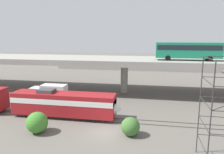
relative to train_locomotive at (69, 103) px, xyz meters
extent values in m
plane|color=#605B54|center=(6.28, -4.00, -2.19)|extent=(260.00, 260.00, 0.00)
cube|color=#59544C|center=(6.28, -0.71, -2.13)|extent=(110.00, 0.12, 0.12)
cube|color=#59544C|center=(6.28, 0.71, -2.13)|extent=(110.00, 0.12, 0.12)
cube|color=maroon|center=(-0.77, 0.00, -0.11)|extent=(15.42, 3.00, 3.20)
cube|color=white|center=(-0.77, 0.00, 0.46)|extent=(15.42, 3.04, 0.77)
cone|color=white|center=(6.94, 0.00, -0.43)|extent=(2.10, 2.85, 2.85)
cube|color=black|center=(5.36, 0.00, 0.78)|extent=(2.10, 2.70, 1.02)
cube|color=#3F3F42|center=(-3.40, 0.00, 1.74)|extent=(2.40, 1.80, 0.50)
cylinder|color=black|center=(4.05, 1.35, -1.71)|extent=(0.96, 0.18, 0.96)
cylinder|color=black|center=(4.05, -1.35, -1.71)|extent=(0.96, 0.18, 0.96)
cylinder|color=black|center=(-5.59, 1.35, -1.71)|extent=(0.96, 0.18, 0.96)
cylinder|color=black|center=(-5.59, -1.35, -1.71)|extent=(0.96, 0.18, 0.96)
cube|color=gray|center=(6.28, 16.00, 4.58)|extent=(96.00, 11.85, 1.11)
cylinder|color=gray|center=(6.28, 16.00, 0.92)|extent=(1.50, 1.50, 6.22)
cube|color=#197A56|center=(18.62, 14.24, 7.09)|extent=(12.00, 2.55, 2.90)
cube|color=black|center=(18.62, 14.24, 7.61)|extent=(11.52, 2.59, 0.93)
cube|color=black|center=(24.57, 14.24, 7.44)|extent=(0.08, 2.30, 1.74)
cylinder|color=black|center=(22.34, 15.45, 5.64)|extent=(1.00, 0.26, 1.00)
cylinder|color=black|center=(22.34, 13.03, 5.64)|extent=(1.00, 0.26, 1.00)
cylinder|color=black|center=(14.90, 15.45, 5.64)|extent=(1.00, 0.26, 1.00)
cylinder|color=black|center=(14.90, 13.03, 5.64)|extent=(1.00, 0.26, 1.00)
cube|color=silver|center=(-9.28, 7.50, -0.75)|extent=(2.00, 2.30, 2.00)
cube|color=silver|center=(-5.78, 7.50, -0.45)|extent=(4.60, 2.30, 2.60)
cylinder|color=black|center=(-8.99, 6.40, -1.75)|extent=(0.88, 0.28, 0.88)
cylinder|color=black|center=(-8.99, 8.59, -1.75)|extent=(0.88, 0.28, 0.88)
cylinder|color=black|center=(-4.77, 6.40, -1.75)|extent=(0.88, 0.28, 0.88)
cylinder|color=black|center=(-4.77, 8.59, -1.75)|extent=(0.88, 0.28, 0.88)
cylinder|color=#2D2D30|center=(16.72, -7.03, 2.83)|extent=(0.10, 0.10, 10.04)
cylinder|color=#2D2D30|center=(16.72, -11.21, 2.83)|extent=(0.10, 0.10, 10.04)
cylinder|color=#2D2D30|center=(18.81, -7.03, -0.18)|extent=(4.18, 0.07, 0.07)
cylinder|color=#2D2D30|center=(16.72, -9.12, -0.18)|extent=(0.07, 4.18, 0.07)
cylinder|color=#2D2D30|center=(18.81, -7.03, 1.82)|extent=(4.18, 0.07, 0.07)
cylinder|color=#2D2D30|center=(16.72, -9.12, 1.82)|extent=(0.07, 4.18, 0.07)
cylinder|color=#2D2D30|center=(18.81, -7.03, 3.83)|extent=(4.18, 0.07, 0.07)
cylinder|color=#2D2D30|center=(16.72, -9.12, 3.83)|extent=(0.07, 4.18, 0.07)
cylinder|color=#2D2D30|center=(16.72, -9.12, 5.84)|extent=(0.07, 4.18, 0.07)
cylinder|color=#2D2D30|center=(16.72, -9.12, 7.85)|extent=(0.07, 4.18, 0.07)
cube|color=gray|center=(6.28, 51.00, -1.38)|extent=(56.49, 11.01, 1.63)
cube|color=black|center=(16.73, 48.42, 0.11)|extent=(4.55, 1.78, 0.70)
cube|color=#1E232B|center=(16.95, 48.42, 0.70)|extent=(2.00, 1.57, 0.48)
cylinder|color=black|center=(15.32, 47.57, -0.24)|extent=(0.64, 0.20, 0.64)
cylinder|color=black|center=(15.32, 49.27, -0.24)|extent=(0.64, 0.20, 0.64)
cylinder|color=black|center=(18.14, 47.57, -0.24)|extent=(0.64, 0.20, 0.64)
cylinder|color=black|center=(18.14, 49.27, -0.24)|extent=(0.64, 0.20, 0.64)
cube|color=#B7B7BC|center=(-7.99, 52.44, 0.11)|extent=(4.62, 1.73, 0.70)
cube|color=#1E232B|center=(-7.76, 52.44, 0.70)|extent=(2.03, 1.52, 0.48)
cylinder|color=black|center=(-9.42, 51.62, -0.24)|extent=(0.64, 0.20, 0.64)
cylinder|color=black|center=(-9.42, 53.26, -0.24)|extent=(0.64, 0.20, 0.64)
cylinder|color=black|center=(-6.55, 51.62, -0.24)|extent=(0.64, 0.20, 0.64)
cylinder|color=black|center=(-6.55, 53.26, -0.24)|extent=(0.64, 0.20, 0.64)
cube|color=#515459|center=(8.68, 51.35, 0.11)|extent=(4.33, 1.79, 0.70)
cube|color=#1E232B|center=(8.89, 51.35, 0.70)|extent=(1.91, 1.58, 0.48)
cylinder|color=black|center=(7.34, 50.50, -0.24)|extent=(0.64, 0.20, 0.64)
cylinder|color=black|center=(7.34, 52.20, -0.24)|extent=(0.64, 0.20, 0.64)
cylinder|color=black|center=(10.02, 50.50, -0.24)|extent=(0.64, 0.20, 0.64)
cylinder|color=black|center=(10.02, 52.20, -0.24)|extent=(0.64, 0.20, 0.64)
cube|color=#B7B7BC|center=(17.43, 53.55, 0.11)|extent=(4.23, 1.87, 0.70)
cube|color=#1E232B|center=(17.64, 53.55, 0.70)|extent=(1.86, 1.65, 0.48)
cylinder|color=black|center=(16.12, 52.66, -0.24)|extent=(0.64, 0.20, 0.64)
cylinder|color=black|center=(16.12, 54.44, -0.24)|extent=(0.64, 0.20, 0.64)
cylinder|color=black|center=(18.74, 52.66, -0.24)|extent=(0.64, 0.20, 0.64)
cylinder|color=black|center=(18.74, 54.44, -0.24)|extent=(0.64, 0.20, 0.64)
cube|color=black|center=(15.55, 51.30, 0.11)|extent=(4.53, 1.73, 0.70)
cube|color=#1E232B|center=(15.32, 51.30, 0.70)|extent=(1.99, 1.52, 0.48)
cylinder|color=black|center=(16.95, 52.12, -0.24)|extent=(0.64, 0.20, 0.64)
cylinder|color=black|center=(16.95, 50.48, -0.24)|extent=(0.64, 0.20, 0.64)
cylinder|color=black|center=(14.15, 52.12, -0.24)|extent=(0.64, 0.20, 0.64)
cylinder|color=black|center=(14.15, 50.48, -0.24)|extent=(0.64, 0.20, 0.64)
cube|color=black|center=(-15.48, 50.06, 0.11)|extent=(4.10, 1.73, 0.70)
cube|color=#1E232B|center=(-15.68, 50.06, 0.70)|extent=(1.80, 1.53, 0.48)
cylinder|color=black|center=(-14.21, 50.88, -0.24)|extent=(0.64, 0.20, 0.64)
cylinder|color=black|center=(-14.21, 49.23, -0.24)|extent=(0.64, 0.20, 0.64)
cylinder|color=black|center=(-16.75, 50.88, -0.24)|extent=(0.64, 0.20, 0.64)
cylinder|color=black|center=(-16.75, 49.23, -0.24)|extent=(0.64, 0.20, 0.64)
cube|color=#515459|center=(-6.11, 48.40, 0.11)|extent=(4.05, 1.70, 0.70)
cube|color=#1E232B|center=(-6.31, 48.40, 0.70)|extent=(1.78, 1.50, 0.48)
cylinder|color=black|center=(-4.85, 49.21, -0.24)|extent=(0.64, 0.20, 0.64)
cylinder|color=black|center=(-4.85, 47.59, -0.24)|extent=(0.64, 0.20, 0.64)
cylinder|color=black|center=(-7.37, 49.21, -0.24)|extent=(0.64, 0.20, 0.64)
cylinder|color=black|center=(-7.37, 47.59, -0.24)|extent=(0.64, 0.20, 0.64)
cube|color=navy|center=(6.28, 74.00, -2.19)|extent=(140.00, 36.00, 0.01)
sphere|color=#3E7F2C|center=(-1.94, -5.66, -0.86)|extent=(2.67, 2.67, 2.67)
sphere|color=#3D6B2F|center=(9.59, -4.38, -1.04)|extent=(2.30, 2.30, 2.30)
camera|label=1|loc=(11.79, -29.07, 9.77)|focal=34.83mm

